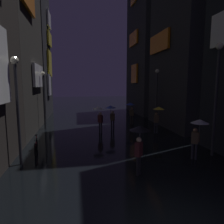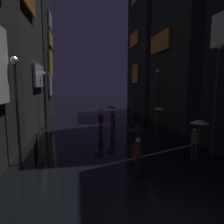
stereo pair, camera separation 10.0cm
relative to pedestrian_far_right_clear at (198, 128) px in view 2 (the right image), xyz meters
The scene contains 13 objects.
building_left_far 20.96m from the pedestrian_far_right_clear, 124.13° to the left, with size 4.25×7.06×15.29m.
building_right_far 19.29m from the pedestrian_far_right_clear, 77.90° to the left, with size 4.25×8.28×19.01m.
pedestrian_far_right_clear is the anchor object (origin of this frame).
pedestrian_near_crossing_clear 7.87m from the pedestrian_far_right_clear, 123.36° to the left, with size 0.90×0.90×2.12m.
pedestrian_midstreet_centre_blue 9.52m from the pedestrian_far_right_clear, 95.53° to the left, with size 0.90×0.90×2.12m.
pedestrian_foreground_right_black 3.62m from the pedestrian_far_right_clear, 163.00° to the right, with size 0.90×0.90×2.12m.
pedestrian_midstreet_left_blue 7.95m from the pedestrian_far_right_clear, 113.79° to the left, with size 0.90×0.90×2.12m.
pedestrian_foreground_left_yellow 5.69m from the pedestrian_far_right_clear, 87.43° to the left, with size 0.90×0.90×2.12m.
bicycle_parked_at_storefront 8.88m from the pedestrian_far_right_clear, 162.94° to the left, with size 0.26×1.82×0.96m.
streetlamp_left_near 8.98m from the pedestrian_far_right_clear, behind, with size 0.36×0.36×5.14m.
streetlamp_left_far 12.60m from the pedestrian_far_right_clear, 134.64° to the left, with size 0.36×0.36×4.94m.
streetlamp_right_near 2.40m from the pedestrian_far_right_clear, 18.69° to the left, with size 0.36×0.36×5.99m.
streetlamp_right_far 8.56m from the pedestrian_far_right_clear, 81.76° to the left, with size 0.36×0.36×5.24m.
Camera 2 is at (-2.20, -4.10, 3.88)m, focal length 32.00 mm.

